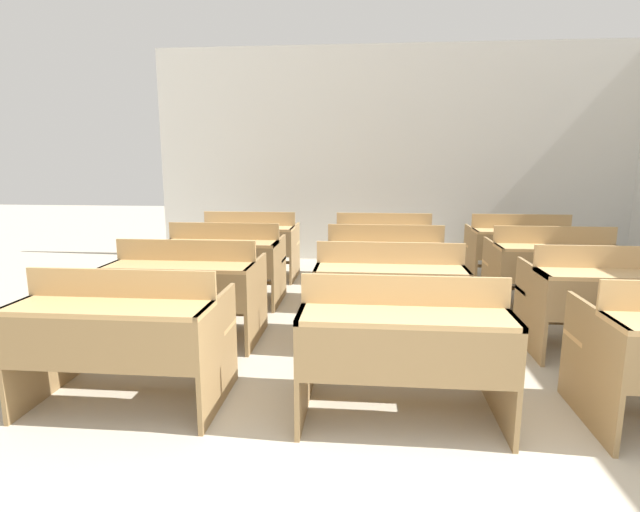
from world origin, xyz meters
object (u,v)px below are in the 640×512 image
(bench_third_left, at_px, (225,260))
(bench_third_center, at_px, (385,263))
(bench_second_center, at_px, (389,291))
(bench_back_left, at_px, (250,243))
(bench_front_center, at_px, (402,343))
(bench_second_right, at_px, (609,297))
(bench_back_right, at_px, (519,247))
(wastepaper_bin, at_px, (630,263))
(bench_back_center, at_px, (383,245))
(bench_front_left, at_px, (124,333))
(bench_second_left, at_px, (187,287))
(bench_third_right, at_px, (552,266))

(bench_third_left, distance_m, bench_third_center, 1.67)
(bench_second_center, distance_m, bench_back_left, 2.79)
(bench_third_center, bearing_deg, bench_front_center, -89.44)
(bench_second_center, distance_m, bench_second_right, 1.68)
(bench_back_right, height_order, wastepaper_bin, bench_back_right)
(bench_front_center, distance_m, bench_second_right, 2.01)
(bench_second_center, relative_size, wastepaper_bin, 3.88)
(bench_second_right, bearing_deg, bench_second_center, 179.57)
(wastepaper_bin, bearing_deg, bench_back_center, -167.90)
(bench_third_center, height_order, wastepaper_bin, bench_third_center)
(bench_back_right, bearing_deg, wastepaper_bin, 22.68)
(bench_front_center, bearing_deg, bench_second_right, 34.86)
(bench_front_center, bearing_deg, bench_front_left, 179.61)
(bench_second_left, xyz_separation_m, bench_back_center, (1.68, 2.27, 0.00))
(bench_back_center, relative_size, bench_back_right, 1.00)
(bench_front_left, relative_size, bench_back_center, 1.00)
(bench_front_center, relative_size, wastepaper_bin, 3.88)
(bench_third_left, relative_size, wastepaper_bin, 3.88)
(bench_third_left, height_order, bench_back_left, same)
(bench_back_center, xyz_separation_m, bench_back_right, (1.64, 0.02, 0.00))
(bench_back_center, bearing_deg, bench_back_left, -179.88)
(bench_third_right, xyz_separation_m, wastepaper_bin, (1.66, 1.82, -0.31))
(bench_back_right, bearing_deg, bench_second_right, -89.66)
(bench_second_left, bearing_deg, bench_back_right, 34.55)
(bench_front_left, distance_m, bench_third_right, 4.00)
(bench_back_right, bearing_deg, bench_second_center, -126.42)
(bench_second_right, relative_size, wastepaper_bin, 3.88)
(bench_second_left, bearing_deg, bench_third_center, 34.18)
(bench_third_left, distance_m, bench_back_right, 3.52)
(bench_second_center, height_order, bench_third_right, same)
(bench_back_right, relative_size, wastepaper_bin, 3.88)
(bench_front_left, xyz_separation_m, bench_back_right, (3.31, 3.41, 0.00))
(bench_front_left, relative_size, wastepaper_bin, 3.88)
(bench_second_right, bearing_deg, bench_third_center, 146.45)
(bench_third_center, xyz_separation_m, bench_back_right, (1.66, 1.16, 0.00))
(bench_third_left, bearing_deg, bench_third_center, -0.12)
(bench_second_center, relative_size, bench_back_left, 1.00)
(bench_front_center, height_order, bench_back_right, same)
(bench_front_left, distance_m, bench_second_left, 1.12)
(bench_back_right, xyz_separation_m, wastepaper_bin, (1.65, 0.69, -0.31))
(bench_third_center, distance_m, wastepaper_bin, 3.80)
(bench_second_left, distance_m, bench_third_left, 1.13)
(bench_front_left, bearing_deg, bench_second_center, 35.05)
(bench_front_center, height_order, bench_third_left, same)
(bench_second_right, distance_m, bench_back_right, 2.27)
(bench_second_left, relative_size, bench_back_left, 1.00)
(bench_front_center, xyz_separation_m, bench_second_center, (-0.03, 1.16, 0.00))
(bench_third_center, bearing_deg, bench_front_left, -126.21)
(bench_second_left, xyz_separation_m, bench_second_center, (1.65, 0.03, 0.00))
(bench_second_left, bearing_deg, bench_third_right, 19.30)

